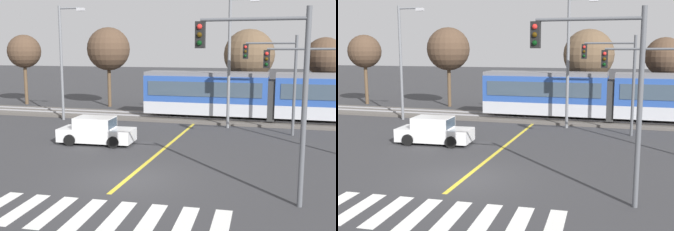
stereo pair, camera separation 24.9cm
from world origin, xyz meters
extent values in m
plane|color=#333335|center=(0.00, 0.00, 0.00)|extent=(200.00, 200.00, 0.00)
cube|color=#56514C|center=(0.00, 15.24, 0.09)|extent=(120.00, 4.00, 0.18)
cube|color=#939399|center=(0.00, 14.52, 0.23)|extent=(120.00, 0.08, 0.10)
cube|color=#939399|center=(0.00, 15.96, 0.23)|extent=(120.00, 0.08, 0.10)
cube|color=#B7BAC1|center=(0.52, 15.24, 0.98)|extent=(9.00, 2.60, 0.90)
cube|color=#284C9E|center=(0.52, 15.24, 2.38)|extent=(9.00, 2.60, 1.90)
cube|color=#384756|center=(0.52, 13.92, 2.43)|extent=(8.28, 0.04, 1.04)
cube|color=slate|center=(0.52, 15.24, 3.47)|extent=(9.00, 2.39, 0.28)
cylinder|color=black|center=(2.99, 15.24, 0.53)|extent=(0.70, 0.20, 0.70)
cylinder|color=black|center=(-1.96, 15.24, 0.53)|extent=(0.70, 0.20, 0.70)
cylinder|color=black|center=(7.54, 15.24, 0.53)|extent=(0.70, 0.20, 0.70)
cube|color=#2D2D2D|center=(5.27, 15.24, 1.68)|extent=(0.50, 2.34, 2.80)
cube|color=silver|center=(-2.20, -3.95, 0.00)|extent=(0.69, 2.82, 0.01)
cube|color=silver|center=(-1.10, -3.90, 0.00)|extent=(0.69, 2.82, 0.01)
cube|color=silver|center=(0.00, -3.85, 0.00)|extent=(0.69, 2.82, 0.01)
cube|color=silver|center=(1.10, -3.80, 0.00)|extent=(0.69, 2.82, 0.01)
cube|color=silver|center=(2.20, -3.75, 0.00)|extent=(0.69, 2.82, 0.01)
cube|color=silver|center=(3.30, -3.70, 0.00)|extent=(0.69, 2.82, 0.01)
cube|color=silver|center=(4.40, -3.65, 0.00)|extent=(0.69, 2.82, 0.01)
cube|color=gold|center=(0.00, 5.69, 0.00)|extent=(0.20, 15.09, 0.01)
cube|color=silver|center=(-3.98, 5.74, 0.52)|extent=(4.29, 1.94, 0.72)
cube|color=silver|center=(-4.08, 5.74, 1.20)|extent=(2.18, 1.64, 0.64)
cube|color=#384756|center=(-3.09, 5.79, 1.20)|extent=(0.18, 1.43, 0.52)
cube|color=#384756|center=(-4.13, 6.52, 1.20)|extent=(1.78, 0.14, 0.48)
cylinder|color=black|center=(-2.77, 6.66, 0.32)|extent=(0.65, 0.26, 0.64)
cylinder|color=black|center=(-2.68, 4.97, 0.32)|extent=(0.65, 0.26, 0.64)
cylinder|color=black|center=(-5.29, 6.52, 0.32)|extent=(0.65, 0.26, 0.64)
cylinder|color=black|center=(-5.19, 4.82, 0.32)|extent=(0.65, 0.26, 0.64)
cylinder|color=#515459|center=(7.17, 6.47, 5.29)|extent=(4.00, 0.12, 0.12)
cube|color=black|center=(5.17, 6.47, 4.79)|extent=(0.32, 0.28, 0.90)
sphere|color=red|center=(5.17, 6.32, 5.06)|extent=(0.18, 0.18, 0.18)
sphere|color=#3A2706|center=(5.17, 6.32, 4.79)|extent=(0.18, 0.18, 0.18)
sphere|color=black|center=(5.17, 6.32, 4.52)|extent=(0.18, 0.18, 0.18)
cylinder|color=#515459|center=(6.75, -1.25, 3.33)|extent=(0.18, 0.18, 6.65)
cylinder|color=#515459|center=(5.00, -1.25, 6.27)|extent=(3.50, 0.12, 0.12)
cube|color=black|center=(3.25, -1.25, 5.77)|extent=(0.32, 0.28, 0.90)
sphere|color=red|center=(3.25, -1.40, 6.04)|extent=(0.18, 0.18, 0.18)
sphere|color=#3A2706|center=(3.25, -1.40, 5.77)|extent=(0.18, 0.18, 0.18)
sphere|color=black|center=(3.25, -1.40, 5.50)|extent=(0.18, 0.18, 0.18)
cylinder|color=#515459|center=(6.71, 11.01, 3.06)|extent=(0.18, 0.18, 6.11)
cylinder|color=#515459|center=(5.21, 11.01, 5.63)|extent=(3.00, 0.12, 0.12)
cube|color=black|center=(3.71, 11.01, 5.13)|extent=(0.32, 0.28, 0.90)
sphere|color=red|center=(3.71, 10.86, 5.40)|extent=(0.18, 0.18, 0.18)
sphere|color=#3A2706|center=(3.71, 10.86, 5.13)|extent=(0.18, 0.18, 0.18)
sphere|color=black|center=(3.71, 10.86, 4.86)|extent=(0.18, 0.18, 0.18)
cylinder|color=slate|center=(-9.84, 12.45, 4.19)|extent=(0.20, 0.20, 8.37)
cylinder|color=slate|center=(-8.99, 12.45, 8.17)|extent=(1.70, 0.12, 0.12)
cube|color=#B2B2B7|center=(-8.14, 12.45, 8.07)|extent=(0.56, 0.28, 0.20)
cylinder|color=slate|center=(2.51, 12.49, 4.33)|extent=(0.20, 0.20, 8.67)
cube|color=#B2B2B7|center=(4.07, 12.49, 8.37)|extent=(0.56, 0.28, 0.20)
cylinder|color=brown|center=(-17.80, 19.62, 2.21)|extent=(0.32, 0.32, 4.42)
sphere|color=#4C3828|center=(-17.80, 19.62, 5.05)|extent=(3.12, 3.12, 3.12)
cylinder|color=brown|center=(-9.40, 20.18, 2.25)|extent=(0.32, 0.32, 4.49)
sphere|color=#4C3828|center=(-9.40, 20.18, 5.27)|extent=(3.89, 3.89, 3.89)
cylinder|color=brown|center=(3.29, 18.82, 2.02)|extent=(0.32, 0.32, 4.03)
sphere|color=brown|center=(3.29, 18.82, 4.84)|extent=(4.04, 4.04, 4.04)
cylinder|color=brown|center=(9.15, 20.74, 2.02)|extent=(0.32, 0.32, 4.03)
sphere|color=#4C3828|center=(9.15, 20.74, 4.66)|extent=(3.12, 3.12, 3.12)
camera|label=1|loc=(6.06, -15.59, 5.32)|focal=45.00mm
camera|label=2|loc=(6.30, -15.52, 5.32)|focal=45.00mm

